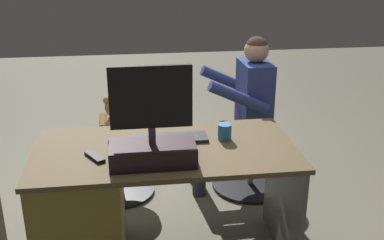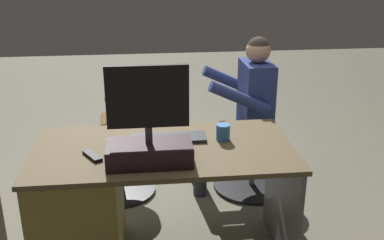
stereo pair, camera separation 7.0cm
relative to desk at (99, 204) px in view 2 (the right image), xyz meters
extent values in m
plane|color=#686553|center=(-0.37, -0.39, -0.38)|extent=(10.00, 10.00, 0.00)
cube|color=brown|center=(-0.37, 0.00, 0.32)|extent=(1.42, 0.72, 0.03)
cube|color=olive|center=(0.10, 0.00, -0.04)|extent=(0.45, 0.67, 0.68)
cube|color=#595459|center=(-1.06, 0.00, -0.04)|extent=(0.02, 0.65, 0.68)
cube|color=black|center=(-0.29, 0.18, 0.38)|extent=(0.43, 0.22, 0.11)
cylinder|color=#333338|center=(-0.29, 0.18, 0.48)|extent=(0.04, 0.04, 0.09)
cube|color=black|center=(-0.29, 0.18, 0.68)|extent=(0.40, 0.02, 0.31)
cube|color=black|center=(-0.29, 0.16, 0.68)|extent=(0.37, 0.00, 0.28)
cube|color=#212428|center=(-0.40, -0.10, 0.34)|extent=(0.42, 0.14, 0.02)
ellipsoid|color=#2E2B31|center=(-0.09, -0.08, 0.35)|extent=(0.06, 0.10, 0.04)
cylinder|color=#3372BF|center=(-0.71, -0.07, 0.37)|extent=(0.08, 0.08, 0.09)
cube|color=black|center=(0.00, 0.08, 0.34)|extent=(0.11, 0.15, 0.02)
cylinder|color=black|center=(-0.08, -0.80, -0.37)|extent=(0.51, 0.51, 0.03)
cylinder|color=gray|center=(-0.08, -0.80, -0.19)|extent=(0.04, 0.04, 0.34)
cylinder|color=#444551|center=(-0.08, -0.80, 0.01)|extent=(0.44, 0.44, 0.06)
ellipsoid|color=#A0794C|center=(-0.08, -0.80, 0.14)|extent=(0.18, 0.15, 0.19)
sphere|color=#A0794C|center=(-0.08, -0.80, 0.29)|extent=(0.14, 0.14, 0.14)
sphere|color=beige|center=(-0.08, -0.86, 0.28)|extent=(0.05, 0.05, 0.05)
sphere|color=#A0794C|center=(-0.13, -0.80, 0.35)|extent=(0.06, 0.06, 0.06)
sphere|color=#A0794C|center=(-0.03, -0.80, 0.35)|extent=(0.06, 0.06, 0.06)
cylinder|color=#A0794C|center=(-0.17, -0.84, 0.18)|extent=(0.05, 0.15, 0.10)
cylinder|color=#A0794C|center=(0.01, -0.84, 0.18)|extent=(0.05, 0.15, 0.10)
cylinder|color=#A0794C|center=(-0.13, -0.91, 0.07)|extent=(0.06, 0.12, 0.06)
cylinder|color=#A0794C|center=(-0.03, -0.91, 0.07)|extent=(0.06, 0.12, 0.06)
cylinder|color=black|center=(-1.07, -0.78, -0.37)|extent=(0.58, 0.58, 0.03)
cylinder|color=gray|center=(-1.07, -0.78, -0.19)|extent=(0.04, 0.04, 0.34)
cylinder|color=#3D4C6B|center=(-1.07, -0.78, 0.01)|extent=(0.44, 0.44, 0.06)
cube|color=navy|center=(-1.07, -0.78, 0.32)|extent=(0.21, 0.33, 0.55)
sphere|color=tan|center=(-1.07, -0.78, 0.67)|extent=(0.17, 0.17, 0.17)
sphere|color=#3E312A|center=(-1.07, -0.78, 0.69)|extent=(0.16, 0.16, 0.16)
cylinder|color=navy|center=(-0.91, -0.58, 0.40)|extent=(0.43, 0.09, 0.25)
cylinder|color=navy|center=(-0.92, -0.98, 0.40)|extent=(0.43, 0.09, 0.25)
cylinder|color=#2D2F3C|center=(-0.86, -0.69, 0.06)|extent=(0.41, 0.12, 0.11)
cylinder|color=#2D2F3C|center=(-0.66, -0.70, -0.17)|extent=(0.10, 0.10, 0.43)
cylinder|color=#2D2F3C|center=(-0.87, -0.87, 0.06)|extent=(0.41, 0.12, 0.11)
cylinder|color=#2D2F3C|center=(-0.67, -0.88, -0.17)|extent=(0.10, 0.10, 0.43)
camera|label=1|loc=(-0.20, 2.30, 1.37)|focal=43.59mm
camera|label=2|loc=(-0.27, 2.31, 1.37)|focal=43.59mm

